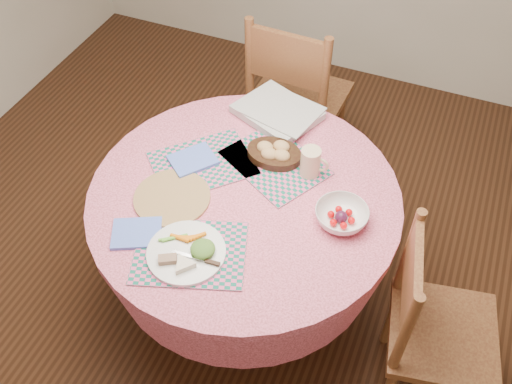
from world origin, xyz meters
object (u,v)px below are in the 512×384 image
at_px(wicker_trivet, 172,198).
at_px(latte_mug, 311,162).
at_px(bread_bowl, 274,152).
at_px(dining_table, 245,225).
at_px(fruit_bowl, 341,216).
at_px(dinner_plate, 187,253).
at_px(chair_back, 295,97).
at_px(chair_right, 431,326).

bearing_deg(wicker_trivet, latte_mug, 36.20).
relative_size(bread_bowl, latte_mug, 1.86).
height_order(dining_table, wicker_trivet, wicker_trivet).
height_order(dining_table, fruit_bowl, fruit_bowl).
xyz_separation_m(wicker_trivet, dinner_plate, (0.18, -0.22, 0.02)).
distance_m(chair_back, fruit_bowl, 1.06).
bearing_deg(dining_table, wicker_trivet, -152.12).
bearing_deg(fruit_bowl, bread_bowl, 148.18).
bearing_deg(fruit_bowl, chair_back, 118.77).
bearing_deg(chair_right, wicker_trivet, 80.07).
height_order(dinner_plate, latte_mug, latte_mug).
height_order(chair_back, bread_bowl, chair_back).
distance_m(chair_back, dinner_plate, 1.29).
relative_size(dining_table, bread_bowl, 5.39).
bearing_deg(wicker_trivet, chair_back, 81.98).
bearing_deg(wicker_trivet, fruit_bowl, 12.42).
bearing_deg(fruit_bowl, latte_mug, 134.41).
height_order(dining_table, chair_back, chair_back).
bearing_deg(bread_bowl, latte_mug, -9.79).
xyz_separation_m(wicker_trivet, bread_bowl, (0.29, 0.36, 0.03)).
xyz_separation_m(dinner_plate, latte_mug, (0.27, 0.56, 0.05)).
distance_m(wicker_trivet, bread_bowl, 0.46).
relative_size(wicker_trivet, bread_bowl, 1.30).
bearing_deg(bread_bowl, wicker_trivet, -128.44).
distance_m(dining_table, bread_bowl, 0.33).
xyz_separation_m(dining_table, bread_bowl, (0.04, 0.23, 0.23)).
distance_m(wicker_trivet, dinner_plate, 0.29).
bearing_deg(dinner_plate, latte_mug, 63.88).
bearing_deg(latte_mug, wicker_trivet, -143.80).
bearing_deg(dining_table, chair_back, 96.47).
bearing_deg(dinner_plate, dining_table, 79.12).
height_order(bread_bowl, latte_mug, latte_mug).
bearing_deg(fruit_bowl, dinner_plate, -141.59).
bearing_deg(chair_back, latte_mug, 115.95).
xyz_separation_m(chair_back, fruit_bowl, (0.49, -0.90, 0.25)).
bearing_deg(chair_back, bread_bowl, 104.15).
relative_size(bread_bowl, fruit_bowl, 0.96).
relative_size(chair_right, dinner_plate, 3.22).
distance_m(chair_right, latte_mug, 0.78).
distance_m(chair_right, bread_bowl, 0.91).
height_order(chair_right, wicker_trivet, chair_right).
height_order(dining_table, chair_right, chair_right).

